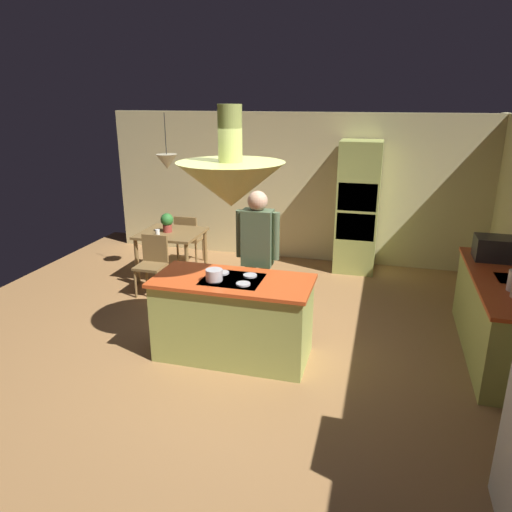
% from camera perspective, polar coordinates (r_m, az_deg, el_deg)
% --- Properties ---
extents(ground, '(8.16, 8.16, 0.00)m').
position_cam_1_polar(ground, '(5.73, -2.05, -10.68)').
color(ground, '#9E7042').
extents(wall_back, '(6.80, 0.10, 2.55)m').
position_cam_1_polar(wall_back, '(8.50, 4.80, 8.11)').
color(wall_back, beige).
rests_on(wall_back, ground).
extents(kitchen_island, '(1.73, 0.81, 0.94)m').
position_cam_1_polar(kitchen_island, '(5.35, -2.74, -7.33)').
color(kitchen_island, '#A8B259').
rests_on(kitchen_island, ground).
extents(counter_run_right, '(0.73, 2.21, 0.92)m').
position_cam_1_polar(counter_run_right, '(6.00, 26.90, -6.39)').
color(counter_run_right, '#A8B259').
rests_on(counter_run_right, ground).
extents(oven_tower, '(0.66, 0.62, 2.14)m').
position_cam_1_polar(oven_tower, '(8.02, 12.00, 5.65)').
color(oven_tower, '#A8B259').
rests_on(oven_tower, ground).
extents(dining_table, '(0.96, 0.89, 0.76)m').
position_cam_1_polar(dining_table, '(7.71, -10.04, 2.05)').
color(dining_table, brown).
rests_on(dining_table, ground).
extents(person_at_island, '(0.53, 0.24, 1.76)m').
position_cam_1_polar(person_at_island, '(5.72, 0.19, 0.42)').
color(person_at_island, tan).
rests_on(person_at_island, ground).
extents(range_hood, '(1.10, 1.10, 1.00)m').
position_cam_1_polar(range_hood, '(4.89, -3.02, 8.83)').
color(range_hood, '#A8B259').
extents(pendant_light_over_table, '(0.32, 0.32, 0.82)m').
position_cam_1_polar(pendant_light_over_table, '(7.47, -10.56, 11.00)').
color(pendant_light_over_table, beige).
extents(chair_facing_island, '(0.40, 0.40, 0.87)m').
position_cam_1_polar(chair_facing_island, '(7.18, -12.20, -0.54)').
color(chair_facing_island, brown).
rests_on(chair_facing_island, ground).
extents(chair_by_back_wall, '(0.40, 0.40, 0.87)m').
position_cam_1_polar(chair_by_back_wall, '(8.33, -8.06, 2.33)').
color(chair_by_back_wall, brown).
rests_on(chair_by_back_wall, ground).
extents(potted_plant_on_table, '(0.20, 0.20, 0.30)m').
position_cam_1_polar(potted_plant_on_table, '(7.65, -10.54, 4.05)').
color(potted_plant_on_table, '#99382D').
rests_on(potted_plant_on_table, dining_table).
extents(cup_on_table, '(0.07, 0.07, 0.09)m').
position_cam_1_polar(cup_on_table, '(7.53, -11.65, 2.77)').
color(cup_on_table, white).
rests_on(cup_on_table, dining_table).
extents(microwave_on_counter, '(0.46, 0.36, 0.28)m').
position_cam_1_polar(microwave_on_counter, '(6.41, 26.58, 0.81)').
color(microwave_on_counter, '#232326').
rests_on(microwave_on_counter, counter_run_right).
extents(cooking_pot_on_cooktop, '(0.18, 0.18, 0.12)m').
position_cam_1_polar(cooking_pot_on_cooktop, '(5.07, -5.01, -2.25)').
color(cooking_pot_on_cooktop, '#B2B2B7').
rests_on(cooking_pot_on_cooktop, kitchen_island).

